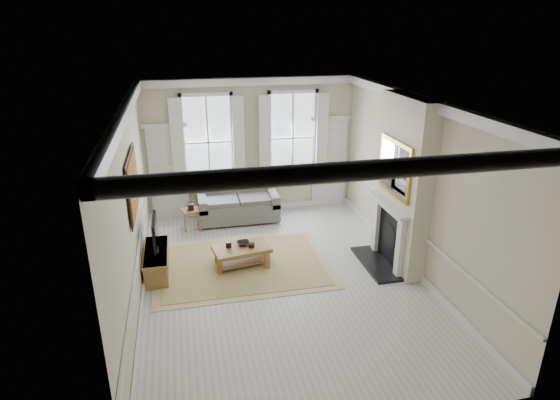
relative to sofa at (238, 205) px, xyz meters
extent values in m
plane|color=#B7B5AD|center=(0.43, -3.11, -0.37)|extent=(7.20, 7.20, 0.00)
plane|color=white|center=(0.43, -3.11, 3.03)|extent=(7.20, 7.20, 0.00)
plane|color=beige|center=(0.43, 0.49, 1.33)|extent=(5.20, 0.00, 5.20)
plane|color=beige|center=(-2.17, -3.11, 1.33)|extent=(0.00, 7.20, 7.20)
plane|color=beige|center=(3.03, -3.11, 1.33)|extent=(0.00, 7.20, 7.20)
cube|color=silver|center=(-1.62, 0.45, 0.78)|extent=(0.90, 0.08, 2.30)
cube|color=silver|center=(2.48, 0.45, 0.78)|extent=(0.90, 0.08, 2.30)
cube|color=#BE8420|center=(-2.13, -2.81, 1.68)|extent=(0.05, 1.66, 1.06)
cube|color=beige|center=(2.86, -2.91, 1.33)|extent=(0.35, 1.70, 3.38)
cube|color=black|center=(2.43, -2.91, -0.34)|extent=(0.55, 1.50, 0.05)
cube|color=silver|center=(2.63, -3.46, 0.21)|extent=(0.10, 0.18, 1.15)
cube|color=silver|center=(2.63, -2.36, 0.21)|extent=(0.10, 0.18, 1.15)
cube|color=silver|center=(2.58, -2.91, 0.93)|extent=(0.20, 1.45, 0.06)
cube|color=black|center=(2.68, -2.91, 0.18)|extent=(0.02, 0.92, 1.00)
cube|color=gold|center=(2.64, -2.91, 1.68)|extent=(0.06, 1.26, 1.06)
cube|color=#62615F|center=(0.00, -0.06, -0.09)|extent=(1.94, 0.94, 0.44)
cube|color=#62615F|center=(0.00, 0.31, 0.29)|extent=(1.94, 0.20, 0.44)
cube|color=#62615F|center=(-0.87, -0.06, 0.17)|extent=(0.20, 0.94, 0.30)
cube|color=#62615F|center=(0.87, -0.06, 0.17)|extent=(0.20, 0.94, 0.30)
cylinder|color=brown|center=(-0.85, -0.41, -0.33)|extent=(0.06, 0.06, 0.08)
cylinder|color=brown|center=(0.85, 0.29, -0.33)|extent=(0.06, 0.06, 0.08)
cube|color=brown|center=(-1.15, -0.33, 0.09)|extent=(0.50, 0.50, 0.06)
cube|color=brown|center=(-1.30, -0.48, -0.15)|extent=(0.05, 0.05, 0.43)
cube|color=brown|center=(-1.00, -0.48, -0.15)|extent=(0.05, 0.05, 0.43)
cube|color=brown|center=(-1.30, -0.18, -0.15)|extent=(0.05, 0.05, 0.43)
cube|color=brown|center=(-1.00, -0.18, -0.15)|extent=(0.05, 0.05, 0.43)
cube|color=tan|center=(-0.24, -2.36, -0.35)|extent=(3.50, 2.60, 0.02)
cube|color=brown|center=(-0.24, -2.36, 0.01)|extent=(1.20, 0.82, 0.08)
cube|color=brown|center=(-0.70, -2.58, -0.20)|extent=(0.10, 0.10, 0.34)
cube|color=brown|center=(0.21, -2.58, -0.20)|extent=(0.10, 0.10, 0.34)
cube|color=brown|center=(-0.70, -2.14, -0.20)|extent=(0.10, 0.10, 0.34)
cube|color=brown|center=(0.21, -2.14, -0.20)|extent=(0.10, 0.10, 0.34)
cylinder|color=black|center=(-0.49, -2.31, 0.11)|extent=(0.12, 0.12, 0.12)
cylinder|color=black|center=(-0.04, -2.41, 0.09)|extent=(0.12, 0.12, 0.09)
imported|color=black|center=(-0.19, -2.26, 0.08)|extent=(0.28, 0.28, 0.06)
cube|color=brown|center=(-1.91, -2.27, -0.13)|extent=(0.43, 1.33, 0.48)
cube|color=black|center=(-1.89, -2.27, 0.12)|extent=(0.08, 0.30, 0.03)
cube|color=black|center=(-1.89, -2.27, 0.51)|extent=(0.05, 0.90, 0.55)
cube|color=black|center=(-1.86, -2.27, 0.51)|extent=(0.01, 0.83, 0.50)
camera|label=1|loc=(-1.28, -10.71, 4.31)|focal=30.00mm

